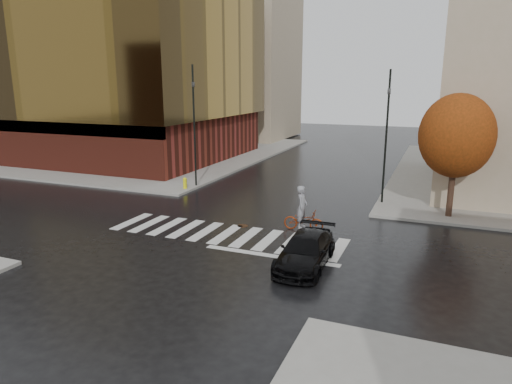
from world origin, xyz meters
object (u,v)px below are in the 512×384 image
cyclist (303,215)px  traffic_light_nw (194,117)px  sedan (306,251)px  fire_hydrant (185,182)px  traffic_light_ne (387,128)px

cyclist → traffic_light_nw: (-9.59, 6.28, 4.12)m
sedan → traffic_light_nw: 15.83m
traffic_light_nw → fire_hydrant: bearing=-27.1°
sedan → traffic_light_ne: 11.62m
traffic_light_nw → fire_hydrant: traffic_light_nw is taller
fire_hydrant → cyclist: bearing=-27.7°
traffic_light_nw → fire_hydrant: size_ratio=10.65×
sedan → traffic_light_ne: bearing=79.7°
traffic_light_ne → fire_hydrant: size_ratio=10.11×
traffic_light_nw → sedan: bearing=28.8°
traffic_light_nw → traffic_light_ne: 12.61m
traffic_light_nw → traffic_light_ne: bearing=73.8°
cyclist → fire_hydrant: 11.05m
traffic_light_ne → fire_hydrant: (-12.80, -1.37, -4.04)m
traffic_light_ne → fire_hydrant: bearing=19.2°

